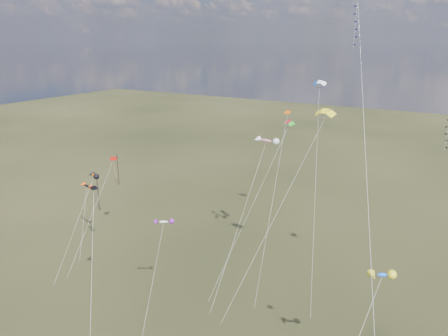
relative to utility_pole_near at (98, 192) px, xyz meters
The scene contains 14 objects.
utility_pole_near is the anchor object (origin of this frame).
utility_pole_far 16.12m from the utility_pole_near, 119.74° to the left, with size 1.40×0.20×8.00m.
diamond_navy_tall 62.82m from the utility_pole_near, 13.81° to the right, with size 13.35×32.63×39.25m.
diamond_black_mid 42.43m from the utility_pole_near, 42.82° to the right, with size 10.39×12.69×18.49m.
diamond_red_low 19.46m from the utility_pole_near, 32.56° to the right, with size 1.64×13.31×16.09m.
diamond_orange_center 44.64m from the utility_pole_near, ahead, with size 2.16×13.71×25.08m.
parafoil_yellow 53.87m from the utility_pole_near, ahead, with size 9.15×14.00×27.11m.
parafoil_blue_white 50.74m from the utility_pole_near, 11.43° to the left, with size 8.32×21.21×29.16m.
parafoil_tricolor 46.19m from the utility_pole_near, ahead, with size 5.96×16.28×24.04m.
novelty_black_orange 15.29m from the utility_pole_near, 48.66° to the right, with size 6.04×7.59×11.10m.
novelty_orange_black 24.90m from the utility_pole_near, 42.23° to the right, with size 2.70×9.38×15.67m.
novelty_white_purple 40.29m from the utility_pole_near, 30.37° to the right, with size 2.76×8.57×13.81m.
novelty_redwhite_stripe 41.52m from the utility_pole_near, ahead, with size 4.22×18.68×20.67m.
novelty_blue_yellow 63.96m from the utility_pole_near, 19.10° to the right, with size 3.93×13.29×15.13m.
Camera 1 is at (25.02, -25.06, 34.96)m, focal length 32.00 mm.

